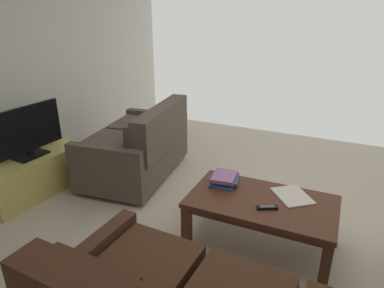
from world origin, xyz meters
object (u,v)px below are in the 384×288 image
object	(u,v)px
flat_tv	(26,131)
tv_remote	(267,207)
tv_stand	(35,175)
coffee_table	(261,207)
loose_magazine	(292,196)
book_stack	(224,179)
loveseat_near	(140,146)

from	to	relation	value
flat_tv	tv_remote	world-z (taller)	flat_tv
tv_stand	flat_tv	size ratio (longest dim) A/B	1.39
flat_tv	tv_remote	bearing A→B (deg)	-179.12
coffee_table	loose_magazine	distance (m)	0.27
tv_remote	flat_tv	bearing A→B (deg)	0.88
book_stack	tv_stand	bearing A→B (deg)	8.27
tv_remote	tv_stand	bearing A→B (deg)	0.83
flat_tv	tv_remote	size ratio (longest dim) A/B	4.88
coffee_table	book_stack	size ratio (longest dim) A/B	3.94
coffee_table	book_stack	distance (m)	0.41
loveseat_near	loose_magazine	world-z (taller)	loveseat_near
coffee_table	tv_remote	size ratio (longest dim) A/B	7.08
coffee_table	book_stack	world-z (taller)	book_stack
book_stack	loveseat_near	bearing A→B (deg)	-23.44
loveseat_near	loose_magazine	size ratio (longest dim) A/B	4.66
tv_stand	book_stack	size ratio (longest dim) A/B	3.78
coffee_table	loose_magazine	size ratio (longest dim) A/B	3.68
tv_stand	flat_tv	xyz separation A→B (m)	(-0.00, 0.00, 0.48)
tv_stand	loveseat_near	bearing A→B (deg)	-133.86
tv_stand	book_stack	distance (m)	2.03
coffee_table	tv_remote	xyz separation A→B (m)	(-0.07, 0.11, 0.07)
tv_remote	loose_magazine	size ratio (longest dim) A/B	0.52
book_stack	loose_magazine	distance (m)	0.58
coffee_table	tv_remote	distance (m)	0.15
loveseat_near	flat_tv	size ratio (longest dim) A/B	1.84
flat_tv	book_stack	size ratio (longest dim) A/B	2.72
tv_stand	loose_magazine	size ratio (longest dim) A/B	3.53
flat_tv	loose_magazine	xyz separation A→B (m)	(-2.57, -0.31, -0.27)
tv_stand	loose_magazine	xyz separation A→B (m)	(-2.57, -0.30, 0.22)
book_stack	loose_magazine	size ratio (longest dim) A/B	0.93
tv_stand	book_stack	xyz separation A→B (m)	(-1.99, -0.29, 0.25)
tv_remote	coffee_table	bearing A→B (deg)	-59.13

